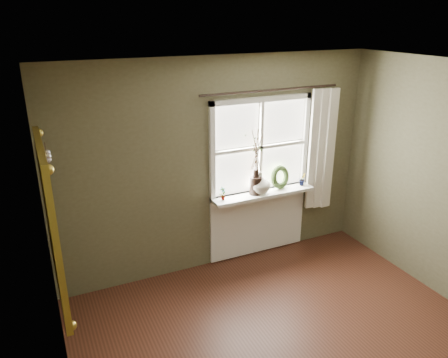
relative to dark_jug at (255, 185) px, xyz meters
The scene contains 14 objects.
ceiling 2.67m from the dark_jug, 101.59° to the right, with size 4.50×4.50×0.00m, color silver.
wall_back 0.54m from the dark_jug, 157.50° to the left, with size 4.00×0.10×2.60m, color brown.
wall_left 3.28m from the dark_jug, 139.53° to the right, with size 0.10×4.50×2.60m, color brown.
window_frame 0.47m from the dark_jug, 43.29° to the left, with size 1.36×0.06×1.24m.
window_sill 0.18m from the dark_jug, ahead, with size 1.36×0.26×0.04m, color white.
window_apron 0.59m from the dark_jug, 43.63° to the left, with size 1.36×0.04×0.88m, color white.
dark_jug is the anchor object (origin of this frame).
cream_vase 0.07m from the dark_jug, ahead, with size 0.26×0.26×0.27m, color beige.
wreath 0.38m from the dark_jug, ahead, with size 0.31×0.31×0.07m, color #31451F.
potted_plant_left 0.45m from the dark_jug, behind, with size 0.09×0.06×0.16m, color #31451F.
potted_plant_right 0.70m from the dark_jug, ahead, with size 0.09×0.07×0.17m, color #31451F.
curtain 1.01m from the dark_jug, ahead, with size 0.36×0.12×1.59m, color silver.
curtain_rod 1.17m from the dark_jug, 13.07° to the left, with size 0.03×0.03×1.84m, color black.
gilt_mirror 2.61m from the dark_jug, 158.69° to the right, with size 0.10×1.14×1.35m.
Camera 1 is at (-2.02, -2.26, 3.02)m, focal length 35.00 mm.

